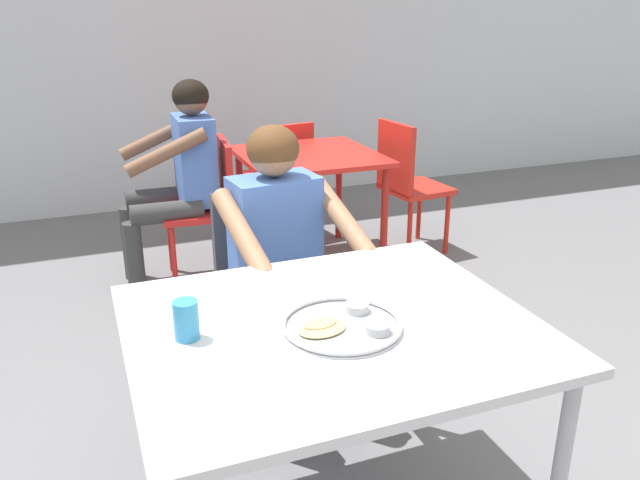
# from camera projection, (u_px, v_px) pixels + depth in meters

# --- Properties ---
(table_foreground) EXTENTS (1.12, 0.94, 0.76)m
(table_foreground) POSITION_uv_depth(u_px,v_px,m) (331.00, 345.00, 1.81)
(table_foreground) COLOR silver
(table_foreground) RESTS_ON ground
(thali_tray) EXTENTS (0.33, 0.33, 0.03)m
(thali_tray) POSITION_uv_depth(u_px,v_px,m) (343.00, 324.00, 1.75)
(thali_tray) COLOR #B7BABF
(thali_tray) RESTS_ON table_foreground
(drinking_cup) EXTENTS (0.07, 0.07, 0.11)m
(drinking_cup) POSITION_uv_depth(u_px,v_px,m) (186.00, 319.00, 1.68)
(drinking_cup) COLOR #338CBF
(drinking_cup) RESTS_ON table_foreground
(chair_foreground) EXTENTS (0.44, 0.43, 0.85)m
(chair_foreground) POSITION_uv_depth(u_px,v_px,m) (265.00, 275.00, 2.75)
(chair_foreground) COLOR #3F3F44
(chair_foreground) RESTS_ON ground
(diner_foreground) EXTENTS (0.54, 0.58, 1.16)m
(diner_foreground) POSITION_uv_depth(u_px,v_px,m) (285.00, 248.00, 2.49)
(diner_foreground) COLOR #2E2E2E
(diner_foreground) RESTS_ON ground
(table_background_red) EXTENTS (0.83, 0.83, 0.72)m
(table_background_red) POSITION_uv_depth(u_px,v_px,m) (309.00, 168.00, 3.96)
(table_background_red) COLOR red
(table_background_red) RESTS_ON ground
(chair_red_left) EXTENTS (0.44, 0.48, 0.85)m
(chair_red_left) POSITION_uv_depth(u_px,v_px,m) (209.00, 199.00, 3.77)
(chair_red_left) COLOR red
(chair_red_left) RESTS_ON ground
(chair_red_right) EXTENTS (0.43, 0.43, 0.88)m
(chair_red_right) POSITION_uv_depth(u_px,v_px,m) (407.00, 179.00, 4.18)
(chair_red_right) COLOR red
(chair_red_right) RESTS_ON ground
(chair_red_far) EXTENTS (0.48, 0.46, 0.81)m
(chair_red_far) POSITION_uv_depth(u_px,v_px,m) (281.00, 170.00, 4.53)
(chair_red_far) COLOR red
(chair_red_far) RESTS_ON ground
(patron_background) EXTENTS (0.56, 0.49, 1.20)m
(patron_background) POSITION_uv_depth(u_px,v_px,m) (179.00, 165.00, 3.66)
(patron_background) COLOR #373737
(patron_background) RESTS_ON ground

